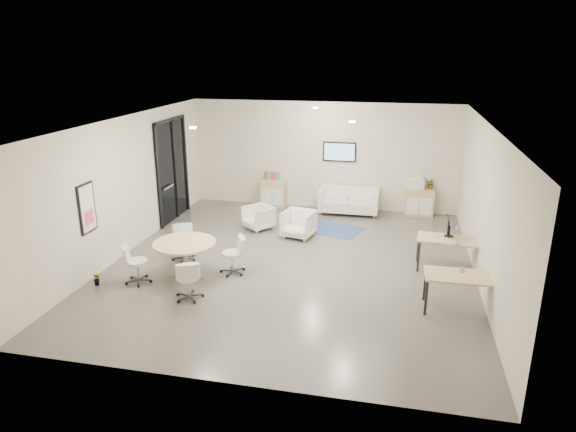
% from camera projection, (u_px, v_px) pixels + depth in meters
% --- Properties ---
extents(room_shell, '(9.60, 10.60, 4.80)m').
position_uv_depth(room_shell, '(292.00, 196.00, 11.20)').
color(room_shell, '#54524C').
rests_on(room_shell, ground).
extents(glass_door, '(0.09, 1.90, 2.85)m').
position_uv_depth(glass_door, '(172.00, 167.00, 14.35)').
color(glass_door, black).
rests_on(glass_door, room_shell).
extents(artwork, '(0.05, 0.54, 1.04)m').
position_uv_depth(artwork, '(87.00, 208.00, 10.53)').
color(artwork, black).
rests_on(artwork, room_shell).
extents(wall_tv, '(0.98, 0.06, 0.58)m').
position_uv_depth(wall_tv, '(339.00, 152.00, 15.19)').
color(wall_tv, black).
rests_on(wall_tv, room_shell).
extents(ceiling_spots, '(3.14, 4.14, 0.03)m').
position_uv_depth(ceiling_spots, '(291.00, 118.00, 11.52)').
color(ceiling_spots, '#FFEAC6').
rests_on(ceiling_spots, room_shell).
extents(sideboard_left, '(0.76, 0.39, 0.85)m').
position_uv_depth(sideboard_left, '(273.00, 193.00, 15.83)').
color(sideboard_left, '#D1B27E').
rests_on(sideboard_left, room_shell).
extents(sideboard_right, '(0.81, 0.40, 0.81)m').
position_uv_depth(sideboard_right, '(419.00, 202.00, 14.95)').
color(sideboard_right, '#D1B27E').
rests_on(sideboard_right, room_shell).
extents(books, '(0.44, 0.14, 0.22)m').
position_uv_depth(books, '(272.00, 176.00, 15.68)').
color(books, red).
rests_on(books, sideboard_left).
extents(printer, '(0.53, 0.44, 0.36)m').
position_uv_depth(printer, '(415.00, 182.00, 14.81)').
color(printer, white).
rests_on(printer, sideboard_right).
extents(loveseat, '(1.73, 0.88, 0.65)m').
position_uv_depth(loveseat, '(349.00, 202.00, 15.18)').
color(loveseat, white).
rests_on(loveseat, room_shell).
extents(blue_rug, '(1.90, 1.55, 0.01)m').
position_uv_depth(blue_rug, '(331.00, 229.00, 13.93)').
color(blue_rug, '#2E468C').
rests_on(blue_rug, room_shell).
extents(armchair_left, '(0.93, 0.92, 0.70)m').
position_uv_depth(armchair_left, '(258.00, 216.00, 13.85)').
color(armchair_left, white).
rests_on(armchair_left, room_shell).
extents(armchair_right, '(0.88, 0.84, 0.77)m').
position_uv_depth(armchair_right, '(298.00, 223.00, 13.24)').
color(armchair_right, white).
rests_on(armchair_right, room_shell).
extents(desk_rear, '(1.41, 0.79, 0.71)m').
position_uv_depth(desk_rear, '(449.00, 242.00, 11.24)').
color(desk_rear, '#D1B27E').
rests_on(desk_rear, room_shell).
extents(desk_front, '(1.39, 0.70, 0.72)m').
position_uv_depth(desk_front, '(463.00, 279.00, 9.40)').
color(desk_front, '#D1B27E').
rests_on(desk_front, room_shell).
extents(monitor, '(0.20, 0.50, 0.44)m').
position_uv_depth(monitor, '(448.00, 226.00, 11.29)').
color(monitor, black).
rests_on(monitor, desk_rear).
extents(round_table, '(1.32, 1.32, 0.81)m').
position_uv_depth(round_table, '(185.00, 246.00, 10.76)').
color(round_table, '#D1B27E').
rests_on(round_table, room_shell).
extents(meeting_chairs, '(2.56, 2.56, 0.82)m').
position_uv_depth(meeting_chairs, '(186.00, 260.00, 10.86)').
color(meeting_chairs, white).
rests_on(meeting_chairs, room_shell).
extents(plant_cabinet, '(0.36, 0.38, 0.24)m').
position_uv_depth(plant_cabinet, '(431.00, 185.00, 14.76)').
color(plant_cabinet, '#3F7F3F').
rests_on(plant_cabinet, sideboard_right).
extents(plant_floor, '(0.23, 0.32, 0.12)m').
position_uv_depth(plant_floor, '(97.00, 283.00, 10.60)').
color(plant_floor, '#3F7F3F').
rests_on(plant_floor, room_shell).
extents(cup, '(0.14, 0.13, 0.11)m').
position_uv_depth(cup, '(462.00, 269.00, 9.50)').
color(cup, white).
rests_on(cup, desk_front).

